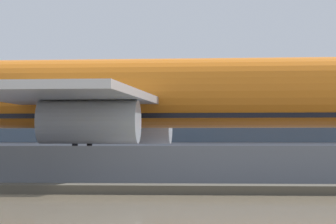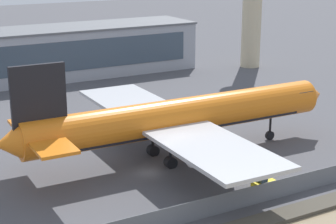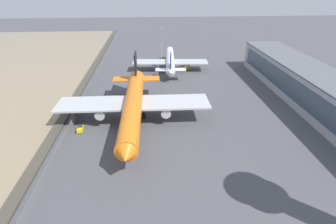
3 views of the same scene
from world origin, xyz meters
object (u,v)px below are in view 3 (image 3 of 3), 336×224
(baggage_tug, at_px, (80,129))
(apron_light_mast_apron_west, at_px, (161,46))
(cargo_jet_orange, at_px, (133,104))
(passenger_jet_white, at_px, (170,60))
(ops_van, at_px, (185,67))

(baggage_tug, relative_size, apron_light_mast_apron_west, 0.16)
(cargo_jet_orange, height_order, apron_light_mast_apron_west, apron_light_mast_apron_west)
(passenger_jet_white, xyz_separation_m, ops_van, (0.90, 7.16, -3.50))
(baggage_tug, bearing_deg, cargo_jet_orange, 104.90)
(passenger_jet_white, distance_m, baggage_tug, 65.74)
(cargo_jet_orange, bearing_deg, apron_light_mast_apron_west, 168.33)
(cargo_jet_orange, relative_size, apron_light_mast_apron_west, 2.81)
(ops_van, distance_m, apron_light_mast_apron_west, 15.68)
(cargo_jet_orange, relative_size, baggage_tug, 17.32)
(apron_light_mast_apron_west, bearing_deg, cargo_jet_orange, -11.67)
(cargo_jet_orange, relative_size, ops_van, 10.08)
(passenger_jet_white, height_order, ops_van, passenger_jet_white)
(cargo_jet_orange, distance_m, ops_van, 57.35)
(baggage_tug, bearing_deg, passenger_jet_white, 151.09)
(cargo_jet_orange, xyz_separation_m, apron_light_mast_apron_west, (-56.76, 11.72, 4.78))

